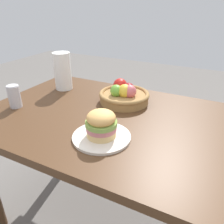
# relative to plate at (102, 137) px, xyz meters

# --- Properties ---
(ground_plane) EXTENTS (8.00, 8.00, 0.00)m
(ground_plane) POSITION_rel_plate_xyz_m (-0.03, 0.20, -0.76)
(ground_plane) COLOR slate
(dining_table) EXTENTS (1.40, 0.90, 0.75)m
(dining_table) POSITION_rel_plate_xyz_m (-0.03, 0.20, -0.11)
(dining_table) COLOR #4C301C
(dining_table) RESTS_ON ground_plane
(plate) EXTENTS (0.25, 0.25, 0.01)m
(plate) POSITION_rel_plate_xyz_m (0.00, 0.00, 0.00)
(plate) COLOR silver
(plate) RESTS_ON dining_table
(sandwich) EXTENTS (0.14, 0.14, 0.12)m
(sandwich) POSITION_rel_plate_xyz_m (0.00, 0.00, 0.07)
(sandwich) COLOR #E5BC75
(sandwich) RESTS_ON plate
(soda_can) EXTENTS (0.07, 0.07, 0.13)m
(soda_can) POSITION_rel_plate_xyz_m (-0.58, 0.06, 0.06)
(soda_can) COLOR silver
(soda_can) RESTS_ON dining_table
(fruit_basket) EXTENTS (0.29, 0.29, 0.12)m
(fruit_basket) POSITION_rel_plate_xyz_m (-0.07, 0.39, 0.04)
(fruit_basket) COLOR #9E7542
(fruit_basket) RESTS_ON dining_table
(paper_towel_roll) EXTENTS (0.11, 0.11, 0.24)m
(paper_towel_roll) POSITION_rel_plate_xyz_m (-0.52, 0.41, 0.11)
(paper_towel_roll) COLOR white
(paper_towel_roll) RESTS_ON dining_table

